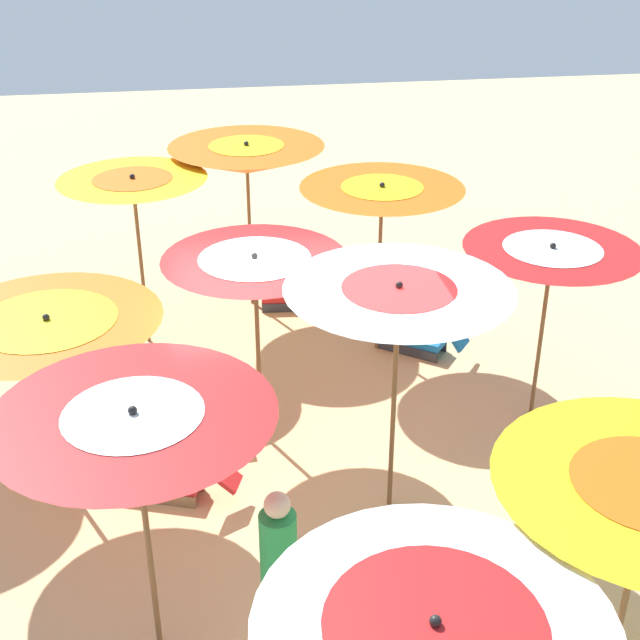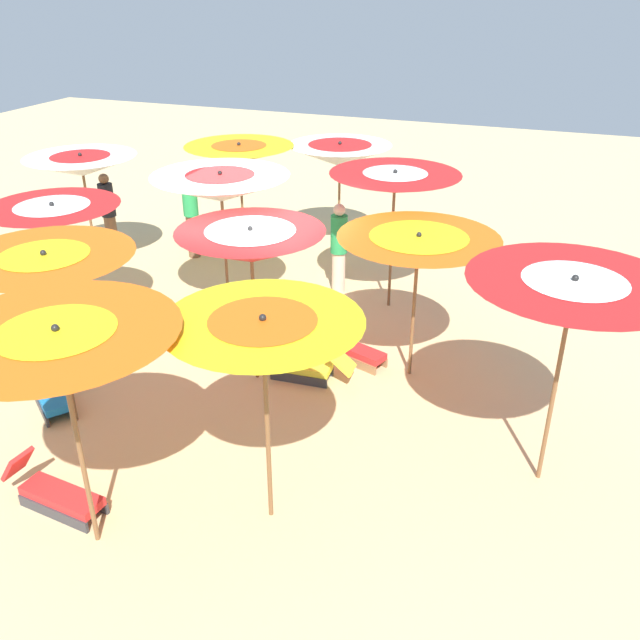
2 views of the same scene
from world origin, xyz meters
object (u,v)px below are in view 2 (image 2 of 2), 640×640
beach_umbrella_1 (263,335)px  beach_umbrella_4 (251,246)px  lounger_1 (50,390)px  lounger_2 (56,493)px  beach_umbrella_8 (395,183)px  beach_umbrella_6 (54,216)px  lounger_0 (308,367)px  beach_umbrella_2 (571,299)px  beach_umbrella_10 (239,153)px  beachgoer_2 (339,247)px  beach_umbrella_9 (82,166)px  beach_umbrella_11 (340,155)px  beach_umbrella_3 (46,269)px  beachgoer_0 (108,212)px  beach_umbrella_7 (221,188)px  beach_umbrella_0 (60,350)px  lounger_3 (349,347)px  beach_umbrella_5 (418,247)px  beachgoer_1 (191,209)px

beach_umbrella_1 → beach_umbrella_4: 2.83m
lounger_1 → lounger_2: (-1.60, -1.43, -0.02)m
beach_umbrella_1 → beach_umbrella_8: 5.46m
beach_umbrella_1 → lounger_2: bearing=108.0°
beach_umbrella_6 → lounger_0: size_ratio=1.85×
beach_umbrella_2 → lounger_0: beach_umbrella_2 is taller
beach_umbrella_10 → beachgoer_2: (-1.01, -2.40, -1.24)m
beach_umbrella_9 → beach_umbrella_11: (2.75, -4.01, -0.08)m
beach_umbrella_3 → beachgoer_0: 6.31m
beach_umbrella_1 → beach_umbrella_7: size_ratio=0.95×
beach_umbrella_0 → beach_umbrella_7: beach_umbrella_7 is taller
beach_umbrella_1 → beach_umbrella_9: beach_umbrella_1 is taller
lounger_1 → lounger_3: (2.57, -3.39, -0.01)m
beach_umbrella_0 → beach_umbrella_4: 3.46m
beach_umbrella_2 → beachgoer_2: bearing=43.8°
beach_umbrella_10 → lounger_3: (-3.23, -3.35, -1.91)m
beach_umbrella_11 → beach_umbrella_0: bearing=-177.7°
beach_umbrella_3 → lounger_1: bearing=70.4°
beach_umbrella_5 → beach_umbrella_11: size_ratio=0.95×
beach_umbrella_10 → beachgoer_1: 1.51m
beach_umbrella_0 → beach_umbrella_8: 6.55m
beach_umbrella_10 → beachgoer_0: beach_umbrella_10 is taller
beachgoer_2 → lounger_3: bearing=119.2°
beach_umbrella_8 → beachgoer_0: size_ratio=1.47×
beach_umbrella_8 → beach_umbrella_10: bearing=70.2°
beach_umbrella_1 → beach_umbrella_7: 4.69m
beach_umbrella_8 → beachgoer_2: size_ratio=1.45×
beach_umbrella_7 → lounger_2: bearing=-176.1°
beach_umbrella_8 → beachgoer_2: 1.69m
beach_umbrella_4 → beachgoer_1: bearing=40.3°
lounger_2 → lounger_3: (4.17, -1.96, 0.01)m
beach_umbrella_1 → beach_umbrella_0: bearing=122.1°
beachgoer_0 → beach_umbrella_6: bearing=-49.1°
beach_umbrella_1 → beach_umbrella_3: beach_umbrella_1 is taller
beach_umbrella_6 → beach_umbrella_7: beach_umbrella_7 is taller
beach_umbrella_8 → beach_umbrella_11: 2.75m
beach_umbrella_1 → beach_umbrella_2: 3.13m
beach_umbrella_0 → beach_umbrella_5: beach_umbrella_0 is taller
beachgoer_0 → beach_umbrella_4: bearing=-20.9°
lounger_2 → beach_umbrella_7: bearing=99.6°
beach_umbrella_3 → beach_umbrella_4: beach_umbrella_3 is taller
beach_umbrella_3 → lounger_0: bearing=-50.9°
lounger_2 → beach_umbrella_8: bearing=77.5°
beach_umbrella_8 → beachgoer_0: bearing=85.3°
beach_umbrella_3 → beachgoer_2: size_ratio=1.43×
beach_umbrella_8 → beach_umbrella_11: size_ratio=1.06×
beach_umbrella_5 → beach_umbrella_7: 3.31m
beach_umbrella_10 → beachgoer_2: 2.89m
beach_umbrella_3 → beach_umbrella_5: size_ratio=1.09×
beach_umbrella_2 → lounger_1: beach_umbrella_2 is taller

